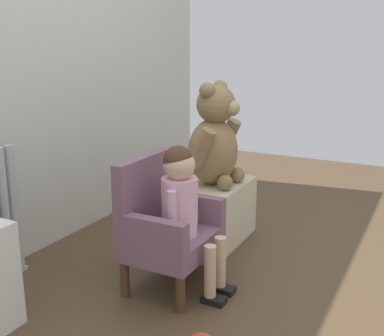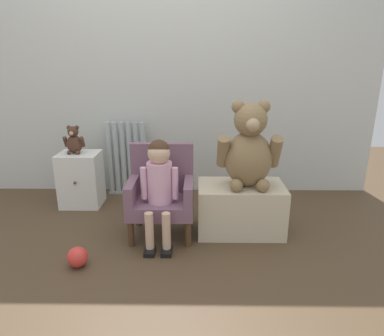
{
  "view_description": "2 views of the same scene",
  "coord_description": "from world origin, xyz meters",
  "px_view_note": "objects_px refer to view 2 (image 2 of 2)",
  "views": [
    {
      "loc": [
        -1.84,
        -0.71,
        1.18
      ],
      "look_at": [
        0.24,
        0.38,
        0.56
      ],
      "focal_mm": 45.0,
      "sensor_mm": 36.0,
      "label": 1
    },
    {
      "loc": [
        0.28,
        -1.83,
        1.22
      ],
      "look_at": [
        0.25,
        0.46,
        0.48
      ],
      "focal_mm": 32.0,
      "sensor_mm": 36.0,
      "label": 2
    }
  ],
  "objects_px": {
    "radiator": "(127,159)",
    "low_bench": "(240,208)",
    "large_teddy_bear": "(249,150)",
    "small_teddy_bear": "(74,141)",
    "small_dresser": "(81,179)",
    "toy_ball": "(78,257)",
    "child_armchair": "(161,192)",
    "child_figure": "(159,177)"
  },
  "relations": [
    {
      "from": "child_armchair",
      "to": "large_teddy_bear",
      "type": "relative_size",
      "value": 1.08
    },
    {
      "from": "child_figure",
      "to": "small_teddy_bear",
      "type": "xyz_separation_m",
      "value": [
        -0.77,
        0.6,
        0.1
      ]
    },
    {
      "from": "radiator",
      "to": "low_bench",
      "type": "xyz_separation_m",
      "value": [
        0.96,
        -0.72,
        -0.16
      ]
    },
    {
      "from": "child_armchair",
      "to": "low_bench",
      "type": "bearing_deg",
      "value": 3.18
    },
    {
      "from": "child_armchair",
      "to": "low_bench",
      "type": "distance_m",
      "value": 0.59
    },
    {
      "from": "low_bench",
      "to": "toy_ball",
      "type": "distance_m",
      "value": 1.15
    },
    {
      "from": "radiator",
      "to": "small_dresser",
      "type": "height_order",
      "value": "radiator"
    },
    {
      "from": "small_teddy_bear",
      "to": "toy_ball",
      "type": "xyz_separation_m",
      "value": [
        0.29,
        -0.94,
        -0.5
      ]
    },
    {
      "from": "toy_ball",
      "to": "low_bench",
      "type": "bearing_deg",
      "value": 24.3
    },
    {
      "from": "large_teddy_bear",
      "to": "toy_ball",
      "type": "height_order",
      "value": "large_teddy_bear"
    },
    {
      "from": "small_dresser",
      "to": "child_armchair",
      "type": "bearing_deg",
      "value": -33.56
    },
    {
      "from": "child_armchair",
      "to": "child_figure",
      "type": "height_order",
      "value": "child_figure"
    },
    {
      "from": "child_figure",
      "to": "low_bench",
      "type": "xyz_separation_m",
      "value": [
        0.57,
        0.14,
        -0.28
      ]
    },
    {
      "from": "low_bench",
      "to": "small_teddy_bear",
      "type": "distance_m",
      "value": 1.47
    },
    {
      "from": "radiator",
      "to": "small_teddy_bear",
      "type": "bearing_deg",
      "value": -145.31
    },
    {
      "from": "small_dresser",
      "to": "radiator",
      "type": "bearing_deg",
      "value": 36.77
    },
    {
      "from": "radiator",
      "to": "child_figure",
      "type": "relative_size",
      "value": 0.95
    },
    {
      "from": "small_dresser",
      "to": "low_bench",
      "type": "relative_size",
      "value": 0.75
    },
    {
      "from": "toy_ball",
      "to": "radiator",
      "type": "bearing_deg",
      "value": 85.93
    },
    {
      "from": "large_teddy_bear",
      "to": "child_figure",
      "type": "bearing_deg",
      "value": -168.04
    },
    {
      "from": "low_bench",
      "to": "small_teddy_bear",
      "type": "bearing_deg",
      "value": 160.9
    },
    {
      "from": "child_figure",
      "to": "toy_ball",
      "type": "xyz_separation_m",
      "value": [
        -0.48,
        -0.33,
        -0.4
      ]
    },
    {
      "from": "child_armchair",
      "to": "toy_ball",
      "type": "distance_m",
      "value": 0.7
    },
    {
      "from": "child_armchair",
      "to": "toy_ball",
      "type": "relative_size",
      "value": 5.12
    },
    {
      "from": "large_teddy_bear",
      "to": "small_teddy_bear",
      "type": "relative_size",
      "value": 2.56
    },
    {
      "from": "small_dresser",
      "to": "child_figure",
      "type": "height_order",
      "value": "child_figure"
    },
    {
      "from": "small_dresser",
      "to": "low_bench",
      "type": "bearing_deg",
      "value": -19.36
    },
    {
      "from": "radiator",
      "to": "large_teddy_bear",
      "type": "height_order",
      "value": "large_teddy_bear"
    },
    {
      "from": "radiator",
      "to": "large_teddy_bear",
      "type": "relative_size",
      "value": 1.13
    },
    {
      "from": "radiator",
      "to": "toy_ball",
      "type": "height_order",
      "value": "radiator"
    },
    {
      "from": "large_teddy_bear",
      "to": "toy_ball",
      "type": "distance_m",
      "value": 1.31
    },
    {
      "from": "small_dresser",
      "to": "child_armchair",
      "type": "distance_m",
      "value": 0.89
    },
    {
      "from": "small_dresser",
      "to": "toy_ball",
      "type": "height_order",
      "value": "small_dresser"
    },
    {
      "from": "child_figure",
      "to": "large_teddy_bear",
      "type": "distance_m",
      "value": 0.64
    },
    {
      "from": "toy_ball",
      "to": "small_teddy_bear",
      "type": "bearing_deg",
      "value": 107.21
    },
    {
      "from": "radiator",
      "to": "child_armchair",
      "type": "bearing_deg",
      "value": -62.5
    },
    {
      "from": "low_bench",
      "to": "large_teddy_bear",
      "type": "height_order",
      "value": "large_teddy_bear"
    },
    {
      "from": "small_teddy_bear",
      "to": "radiator",
      "type": "bearing_deg",
      "value": 34.69
    },
    {
      "from": "small_dresser",
      "to": "child_armchair",
      "type": "height_order",
      "value": "child_armchair"
    },
    {
      "from": "radiator",
      "to": "toy_ball",
      "type": "xyz_separation_m",
      "value": [
        -0.08,
        -1.19,
        -0.27
      ]
    },
    {
      "from": "child_armchair",
      "to": "large_teddy_bear",
      "type": "xyz_separation_m",
      "value": [
        0.61,
        0.02,
        0.31
      ]
    },
    {
      "from": "radiator",
      "to": "toy_ball",
      "type": "relative_size",
      "value": 5.38
    }
  ]
}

